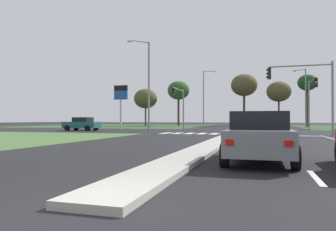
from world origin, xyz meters
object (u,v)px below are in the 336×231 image
object	(u,v)px
street_lamp_fourth	(205,95)
car_grey_third	(259,136)
traffic_signal_far_right	(311,95)
treeline_near	(146,99)
car_white_fourth	(262,129)
pedestrian_at_median	(242,120)
car_blue_second	(239,122)
car_teal_fifth	(82,124)
street_lamp_second	(147,81)
fuel_price_totem	(121,97)
traffic_signal_near_right	(308,85)
treeline_fourth	(279,92)
street_lamp_third	(305,95)
treeline_fifth	(307,83)
treeline_second	(178,91)
traffic_signal_far_left	(180,101)
treeline_third	(244,85)

from	to	relation	value
street_lamp_fourth	car_grey_third	bearing A→B (deg)	-78.17
traffic_signal_far_right	treeline_near	bearing A→B (deg)	143.05
car_white_fourth	pedestrian_at_median	world-z (taller)	pedestrian_at_median
car_blue_second	car_white_fourth	bearing A→B (deg)	95.47
car_teal_fifth	traffic_signal_far_right	bearing A→B (deg)	-76.15
traffic_signal_far_right	street_lamp_fourth	xyz separation A→B (m)	(-16.25, 23.85, 1.99)
car_grey_third	street_lamp_fourth	size ratio (longest dim) A/B	0.40
street_lamp_second	fuel_price_totem	distance (m)	8.85
traffic_signal_near_right	treeline_fourth	bearing A→B (deg)	91.16
car_white_fourth	treeline_fourth	world-z (taller)	treeline_fourth
car_blue_second	pedestrian_at_median	bearing A→B (deg)	95.19
traffic_signal_far_right	street_lamp_second	size ratio (longest dim) A/B	0.63
fuel_price_totem	street_lamp_third	bearing A→B (deg)	35.24
traffic_signal_near_right	treeline_fifth	world-z (taller)	treeline_fifth
traffic_signal_near_right	street_lamp_fourth	world-z (taller)	street_lamp_fourth
traffic_signal_near_right	fuel_price_totem	xyz separation A→B (m)	(-20.76, 9.71, 0.07)
treeline_second	treeline_fourth	xyz separation A→B (m)	(18.96, -1.89, -0.85)
car_teal_fifth	street_lamp_fourth	size ratio (longest dim) A/B	0.38
treeline_fifth	street_lamp_second	bearing A→B (deg)	-121.54
fuel_price_totem	treeline_near	size ratio (longest dim) A/B	0.76
treeline_near	traffic_signal_far_right	bearing A→B (deg)	-36.95
street_lamp_fourth	treeline_second	world-z (taller)	street_lamp_fourth
fuel_price_totem	pedestrian_at_median	bearing A→B (deg)	25.11
traffic_signal_far_left	treeline_fifth	distance (m)	29.46
car_teal_fifth	treeline_fifth	size ratio (longest dim) A/B	0.44
traffic_signal_near_right	street_lamp_second	size ratio (longest dim) A/B	0.63
pedestrian_at_median	treeline_second	distance (m)	23.05
street_lamp_third	treeline_near	size ratio (longest dim) A/B	1.24
street_lamp_second	fuel_price_totem	size ratio (longest dim) A/B	1.65
traffic_signal_far_right	treeline_third	world-z (taller)	treeline_third
car_grey_third	street_lamp_third	bearing A→B (deg)	81.61
car_grey_third	traffic_signal_near_right	world-z (taller)	traffic_signal_near_right
traffic_signal_far_left	fuel_price_totem	world-z (taller)	fuel_price_totem
traffic_signal_far_right	traffic_signal_near_right	size ratio (longest dim) A/B	1.00
car_grey_third	treeline_third	bearing A→B (deg)	93.59
car_white_fourth	street_lamp_second	size ratio (longest dim) A/B	0.45
car_teal_fifth	treeline_second	size ratio (longest dim) A/B	0.46
car_grey_third	treeline_near	distance (m)	54.06
pedestrian_at_median	car_blue_second	bearing A→B (deg)	-71.98
pedestrian_at_median	treeline_third	size ratio (longest dim) A/B	0.17
fuel_price_totem	traffic_signal_near_right	bearing A→B (deg)	-25.06
car_blue_second	treeline_near	xyz separation A→B (m)	(-17.53, -8.56, 4.61)
street_lamp_third	treeline_fifth	xyz separation A→B (m)	(1.43, 8.00, 2.64)
street_lamp_third	treeline_fourth	world-z (taller)	street_lamp_third
traffic_signal_far_right	treeline_third	size ratio (longest dim) A/B	0.57
car_blue_second	traffic_signal_near_right	size ratio (longest dim) A/B	0.71
treeline_fifth	fuel_price_totem	bearing A→B (deg)	-135.43
street_lamp_second	car_grey_third	bearing A→B (deg)	-61.08
car_teal_fifth	pedestrian_at_median	bearing A→B (deg)	-56.17
street_lamp_third	treeline_fourth	bearing A→B (deg)	120.67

